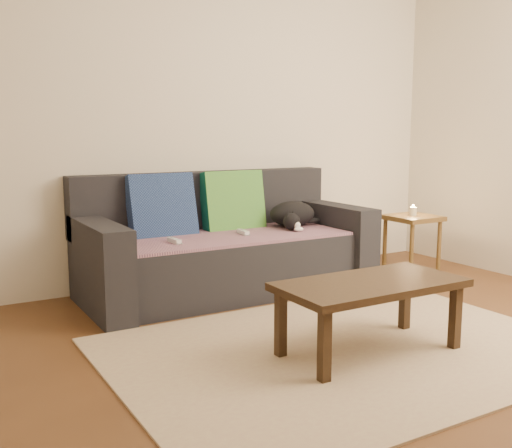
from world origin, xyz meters
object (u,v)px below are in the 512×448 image
Objects in this scene: cat at (293,215)px; wii_remote_a at (174,241)px; side_table at (412,226)px; coffee_table at (370,290)px; wii_remote_b at (243,232)px; sofa at (225,250)px.

cat is 3.14× the size of wii_remote_a.
side_table reaches higher than wii_remote_a.
side_table is 1.98m from coffee_table.
wii_remote_a is at bearing 177.74° from side_table.
cat is at bearing -71.39° from wii_remote_b.
wii_remote_a is at bearing 168.75° from cat.
side_table is at bearing -89.20° from wii_remote_b.
wii_remote_b is 1.40m from coffee_table.
sofa is at bearing 92.80° from coffee_table.
cat is at bearing 71.20° from coffee_table.
wii_remote_a is at bearing 102.84° from wii_remote_b.
coffee_table is at bearing -160.40° from wii_remote_a.
cat is 0.52m from wii_remote_b.
wii_remote_a is 1.45m from coffee_table.
sofa reaches higher than cat.
side_table reaches higher than coffee_table.
sofa reaches higher than wii_remote_b.
sofa reaches higher than side_table.
wii_remote_a is 0.57m from wii_remote_b.
wii_remote_b is (0.56, 0.06, 0.00)m from wii_remote_a.
sofa is 0.21m from wii_remote_b.
sofa reaches higher than coffee_table.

